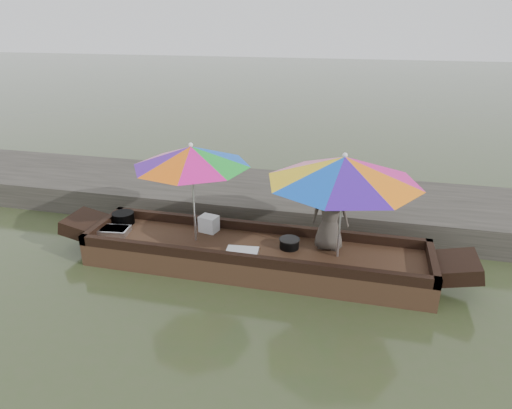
% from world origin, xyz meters
% --- Properties ---
extents(water, '(80.00, 80.00, 0.00)m').
position_xyz_m(water, '(0.00, 0.00, 0.00)').
color(water, '#354323').
rests_on(water, ground).
extents(dock, '(22.00, 2.20, 0.50)m').
position_xyz_m(dock, '(0.00, 2.20, 0.25)').
color(dock, '#2D2B26').
rests_on(dock, ground).
extents(boat_hull, '(5.19, 1.20, 0.35)m').
position_xyz_m(boat_hull, '(0.00, 0.00, 0.17)').
color(boat_hull, '#3E2A1B').
rests_on(boat_hull, water).
extents(cooking_pot, '(0.36, 0.36, 0.19)m').
position_xyz_m(cooking_pot, '(-2.35, 0.30, 0.44)').
color(cooking_pot, black).
rests_on(cooking_pot, boat_hull).
extents(tray_crayfish, '(0.50, 0.38, 0.09)m').
position_xyz_m(tray_crayfish, '(-2.30, -0.09, 0.39)').
color(tray_crayfish, silver).
rests_on(tray_crayfish, boat_hull).
extents(tray_scallop, '(0.50, 0.37, 0.06)m').
position_xyz_m(tray_scallop, '(-0.12, -0.28, 0.38)').
color(tray_scallop, silver).
rests_on(tray_scallop, boat_hull).
extents(charcoal_grill, '(0.29, 0.29, 0.14)m').
position_xyz_m(charcoal_grill, '(0.52, 0.09, 0.42)').
color(charcoal_grill, black).
rests_on(charcoal_grill, boat_hull).
extents(supply_bag, '(0.32, 0.27, 0.26)m').
position_xyz_m(supply_bag, '(-0.85, 0.35, 0.48)').
color(supply_bag, silver).
rests_on(supply_bag, boat_hull).
extents(vendor, '(0.58, 0.40, 1.12)m').
position_xyz_m(vendor, '(1.09, 0.22, 0.91)').
color(vendor, '#423B34').
rests_on(vendor, boat_hull).
extents(umbrella_bow, '(1.99, 1.99, 1.55)m').
position_xyz_m(umbrella_bow, '(-0.94, 0.00, 1.12)').
color(umbrella_bow, blue).
rests_on(umbrella_bow, boat_hull).
extents(umbrella_stern, '(2.40, 2.40, 1.55)m').
position_xyz_m(umbrella_stern, '(1.24, 0.00, 1.12)').
color(umbrella_stern, '#E51488').
rests_on(umbrella_stern, boat_hull).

